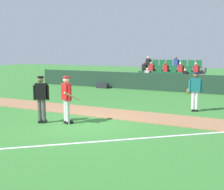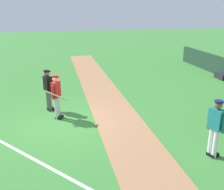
{
  "view_description": "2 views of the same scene",
  "coord_description": "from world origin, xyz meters",
  "px_view_note": "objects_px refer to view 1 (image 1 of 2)",
  "views": [
    {
      "loc": [
        5.7,
        -8.8,
        2.64
      ],
      "look_at": [
        0.69,
        1.2,
        0.96
      ],
      "focal_mm": 46.08,
      "sensor_mm": 36.0,
      "label": 1
    },
    {
      "loc": [
        9.22,
        -0.18,
        4.2
      ],
      "look_at": [
        0.7,
        1.7,
        1.21
      ],
      "focal_mm": 41.37,
      "sensor_mm": 36.0,
      "label": 2
    }
  ],
  "objects_px": {
    "batter_red_jersey": "(67,98)",
    "equipment_bag": "(102,86)",
    "umpire_home_plate": "(41,97)",
    "runner_teal_jersey": "(195,90)"
  },
  "relations": [
    {
      "from": "batter_red_jersey",
      "to": "runner_teal_jersey",
      "type": "xyz_separation_m",
      "value": [
        3.79,
        4.38,
        -0.01
      ]
    },
    {
      "from": "batter_red_jersey",
      "to": "umpire_home_plate",
      "type": "xyz_separation_m",
      "value": [
        -0.91,
        -0.31,
        0.03
      ]
    },
    {
      "from": "umpire_home_plate",
      "to": "runner_teal_jersey",
      "type": "relative_size",
      "value": 1.0
    },
    {
      "from": "batter_red_jersey",
      "to": "umpire_home_plate",
      "type": "bearing_deg",
      "value": -161.0
    },
    {
      "from": "batter_red_jersey",
      "to": "equipment_bag",
      "type": "distance_m",
      "value": 10.68
    },
    {
      "from": "batter_red_jersey",
      "to": "equipment_bag",
      "type": "bearing_deg",
      "value": 111.44
    },
    {
      "from": "equipment_bag",
      "to": "batter_red_jersey",
      "type": "bearing_deg",
      "value": -68.56
    },
    {
      "from": "batter_red_jersey",
      "to": "umpire_home_plate",
      "type": "distance_m",
      "value": 0.96
    },
    {
      "from": "umpire_home_plate",
      "to": "equipment_bag",
      "type": "distance_m",
      "value": 10.68
    },
    {
      "from": "runner_teal_jersey",
      "to": "equipment_bag",
      "type": "xyz_separation_m",
      "value": [
        -7.68,
        5.53,
        -0.78
      ]
    }
  ]
}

